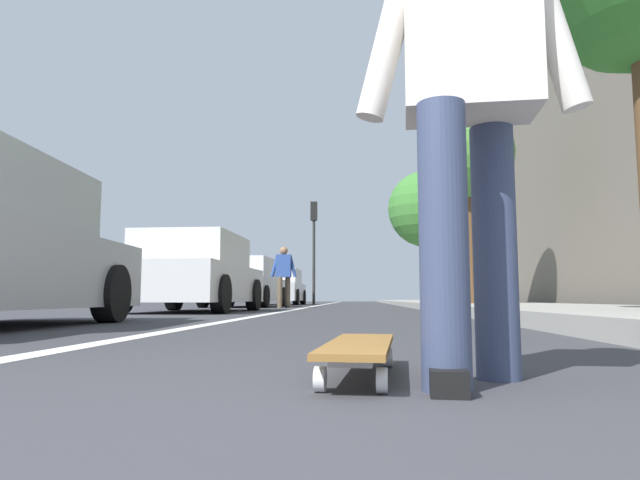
% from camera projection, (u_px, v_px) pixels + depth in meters
% --- Properties ---
extents(ground_plane, '(80.00, 80.00, 0.00)m').
position_uv_depth(ground_plane, '(346.00, 312.00, 10.40)').
color(ground_plane, '#38383D').
extents(lane_stripe_white, '(52.00, 0.16, 0.01)m').
position_uv_depth(lane_stripe_white, '(318.00, 305.00, 20.40)').
color(lane_stripe_white, silver).
rests_on(lane_stripe_white, ground).
extents(sidewalk_curb, '(52.00, 3.20, 0.15)m').
position_uv_depth(sidewalk_curb, '(452.00, 304.00, 18.12)').
color(sidewalk_curb, '#9E9B93').
rests_on(sidewalk_curb, ground).
extents(building_facade, '(40.00, 1.20, 13.62)m').
position_uv_depth(building_facade, '(499.00, 136.00, 22.61)').
color(building_facade, '#6F665B').
rests_on(building_facade, ground).
extents(skateboard, '(0.85, 0.27, 0.11)m').
position_uv_depth(skateboard, '(360.00, 348.00, 1.82)').
color(skateboard, white).
rests_on(skateboard, ground).
extents(skater_person, '(0.45, 0.72, 1.64)m').
position_uv_depth(skater_person, '(468.00, 79.00, 1.74)').
color(skater_person, '#384260').
rests_on(skater_person, ground).
extents(parked_car_mid, '(4.23, 2.09, 1.50)m').
position_uv_depth(parked_car_mid, '(194.00, 274.00, 10.89)').
color(parked_car_mid, silver).
rests_on(parked_car_mid, ground).
extents(parked_car_far, '(4.60, 2.12, 1.47)m').
position_uv_depth(parked_car_far, '(245.00, 284.00, 17.10)').
color(parked_car_far, silver).
rests_on(parked_car_far, ground).
extents(parked_car_end, '(4.51, 1.96, 1.47)m').
position_uv_depth(parked_car_end, '(279.00, 288.00, 23.17)').
color(parked_car_end, silver).
rests_on(parked_car_end, ground).
extents(traffic_light, '(0.33, 0.28, 4.37)m').
position_uv_depth(traffic_light, '(314.00, 233.00, 23.73)').
color(traffic_light, '#2D2D2D').
rests_on(traffic_light, ground).
extents(street_tree_mid, '(2.21, 2.21, 4.83)m').
position_uv_depth(street_tree_mid, '(467.00, 156.00, 13.40)').
color(street_tree_mid, brown).
rests_on(street_tree_mid, ground).
extents(street_tree_far, '(2.95, 2.95, 5.16)m').
position_uv_depth(street_tree_far, '(427.00, 209.00, 21.42)').
color(street_tree_far, brown).
rests_on(street_tree_far, ground).
extents(pedestrian_distant, '(0.48, 0.74, 1.70)m').
position_uv_depth(pedestrian_distant, '(284.00, 273.00, 15.51)').
color(pedestrian_distant, brown).
rests_on(pedestrian_distant, ground).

